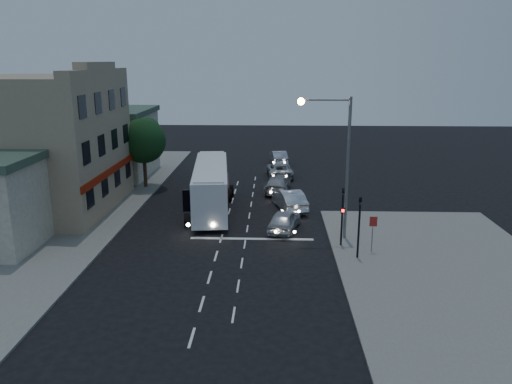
{
  "coord_description": "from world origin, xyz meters",
  "views": [
    {
      "loc": [
        3.35,
        -28.5,
        11.27
      ],
      "look_at": [
        2.15,
        5.59,
        2.2
      ],
      "focal_mm": 35.0,
      "sensor_mm": 36.0,
      "label": 1
    }
  ],
  "objects_px": {
    "car_sedan_b": "(278,184)",
    "street_tree": "(143,139)",
    "streetlight": "(338,152)",
    "car_extra": "(279,157)",
    "car_suv": "(284,220)",
    "traffic_signal_main": "(342,210)",
    "traffic_signal_side": "(359,220)",
    "tour_bus": "(211,185)",
    "regulatory_sign": "(373,228)",
    "car_sedan_a": "(290,200)",
    "car_sedan_c": "(280,170)"
  },
  "relations": [
    {
      "from": "car_suv",
      "to": "street_tree",
      "type": "height_order",
      "value": "street_tree"
    },
    {
      "from": "car_suv",
      "to": "car_sedan_c",
      "type": "distance_m",
      "value": 16.11
    },
    {
      "from": "traffic_signal_main",
      "to": "regulatory_sign",
      "type": "height_order",
      "value": "traffic_signal_main"
    },
    {
      "from": "streetlight",
      "to": "street_tree",
      "type": "xyz_separation_m",
      "value": [
        -15.55,
        12.82,
        -1.23
      ]
    },
    {
      "from": "tour_bus",
      "to": "car_sedan_b",
      "type": "distance_m",
      "value": 7.71
    },
    {
      "from": "tour_bus",
      "to": "traffic_signal_side",
      "type": "distance_m",
      "value": 13.66
    },
    {
      "from": "car_sedan_a",
      "to": "regulatory_sign",
      "type": "relative_size",
      "value": 2.2
    },
    {
      "from": "car_sedan_c",
      "to": "traffic_signal_side",
      "type": "bearing_deg",
      "value": 96.98
    },
    {
      "from": "traffic_signal_main",
      "to": "tour_bus",
      "type": "bearing_deg",
      "value": 139.76
    },
    {
      "from": "tour_bus",
      "to": "streetlight",
      "type": "bearing_deg",
      "value": -41.16
    },
    {
      "from": "car_extra",
      "to": "streetlight",
      "type": "relative_size",
      "value": 0.5
    },
    {
      "from": "tour_bus",
      "to": "regulatory_sign",
      "type": "bearing_deg",
      "value": -44.74
    },
    {
      "from": "car_extra",
      "to": "traffic_signal_main",
      "type": "height_order",
      "value": "traffic_signal_main"
    },
    {
      "from": "car_extra",
      "to": "regulatory_sign",
      "type": "bearing_deg",
      "value": 94.79
    },
    {
      "from": "car_sedan_b",
      "to": "car_sedan_c",
      "type": "bearing_deg",
      "value": -85.51
    },
    {
      "from": "traffic_signal_main",
      "to": "traffic_signal_side",
      "type": "height_order",
      "value": "same"
    },
    {
      "from": "tour_bus",
      "to": "car_extra",
      "type": "distance_m",
      "value": 18.62
    },
    {
      "from": "streetlight",
      "to": "street_tree",
      "type": "bearing_deg",
      "value": 140.49
    },
    {
      "from": "tour_bus",
      "to": "streetlight",
      "type": "relative_size",
      "value": 1.32
    },
    {
      "from": "tour_bus",
      "to": "car_suv",
      "type": "distance_m",
      "value": 7.31
    },
    {
      "from": "car_sedan_a",
      "to": "car_extra",
      "type": "xyz_separation_m",
      "value": [
        -0.67,
        17.54,
        -0.05
      ]
    },
    {
      "from": "car_sedan_c",
      "to": "car_sedan_b",
      "type": "bearing_deg",
      "value": 83.35
    },
    {
      "from": "traffic_signal_side",
      "to": "car_sedan_b",
      "type": "bearing_deg",
      "value": 106.63
    },
    {
      "from": "car_sedan_b",
      "to": "streetlight",
      "type": "bearing_deg",
      "value": 113.45
    },
    {
      "from": "car_sedan_c",
      "to": "regulatory_sign",
      "type": "relative_size",
      "value": 2.31
    },
    {
      "from": "regulatory_sign",
      "to": "street_tree",
      "type": "bearing_deg",
      "value": 138.92
    },
    {
      "from": "car_sedan_b",
      "to": "regulatory_sign",
      "type": "relative_size",
      "value": 2.25
    },
    {
      "from": "car_sedan_c",
      "to": "regulatory_sign",
      "type": "bearing_deg",
      "value": 100.21
    },
    {
      "from": "car_sedan_a",
      "to": "regulatory_sign",
      "type": "height_order",
      "value": "regulatory_sign"
    },
    {
      "from": "streetlight",
      "to": "car_sedan_b",
      "type": "bearing_deg",
      "value": 106.89
    },
    {
      "from": "car_sedan_a",
      "to": "traffic_signal_side",
      "type": "xyz_separation_m",
      "value": [
        3.67,
        -9.85,
        1.62
      ]
    },
    {
      "from": "car_sedan_b",
      "to": "street_tree",
      "type": "relative_size",
      "value": 0.8
    },
    {
      "from": "streetlight",
      "to": "car_suv",
      "type": "bearing_deg",
      "value": 153.44
    },
    {
      "from": "car_sedan_c",
      "to": "streetlight",
      "type": "bearing_deg",
      "value": 96.17
    },
    {
      "from": "traffic_signal_side",
      "to": "regulatory_sign",
      "type": "xyz_separation_m",
      "value": [
        1.0,
        0.96,
        -0.82
      ]
    },
    {
      "from": "car_sedan_c",
      "to": "street_tree",
      "type": "distance_m",
      "value": 13.66
    },
    {
      "from": "street_tree",
      "to": "traffic_signal_main",
      "type": "bearing_deg",
      "value": -42.03
    },
    {
      "from": "traffic_signal_main",
      "to": "streetlight",
      "type": "distance_m",
      "value": 3.61
    },
    {
      "from": "traffic_signal_main",
      "to": "regulatory_sign",
      "type": "relative_size",
      "value": 1.86
    },
    {
      "from": "car_sedan_b",
      "to": "car_suv",
      "type": "bearing_deg",
      "value": 98.69
    },
    {
      "from": "car_suv",
      "to": "traffic_signal_main",
      "type": "distance_m",
      "value": 4.9
    },
    {
      "from": "traffic_signal_main",
      "to": "car_extra",
      "type": "bearing_deg",
      "value": 98.15
    },
    {
      "from": "tour_bus",
      "to": "car_sedan_c",
      "type": "distance_m",
      "value": 12.77
    },
    {
      "from": "car_sedan_c",
      "to": "car_extra",
      "type": "distance_m",
      "value": 6.28
    },
    {
      "from": "car_suv",
      "to": "car_sedan_a",
      "type": "xyz_separation_m",
      "value": [
        0.49,
        4.85,
        0.08
      ]
    },
    {
      "from": "car_extra",
      "to": "traffic_signal_side",
      "type": "xyz_separation_m",
      "value": [
        4.34,
        -27.39,
        1.68
      ]
    },
    {
      "from": "car_extra",
      "to": "regulatory_sign",
      "type": "height_order",
      "value": "regulatory_sign"
    },
    {
      "from": "car_extra",
      "to": "street_tree",
      "type": "distance_m",
      "value": 16.94
    },
    {
      "from": "street_tree",
      "to": "traffic_signal_side",
      "type": "bearing_deg",
      "value": -44.5
    },
    {
      "from": "car_sedan_b",
      "to": "car_extra",
      "type": "height_order",
      "value": "car_extra"
    }
  ]
}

